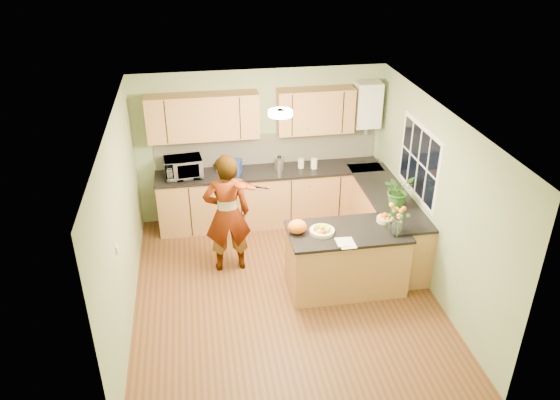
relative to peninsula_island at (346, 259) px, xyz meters
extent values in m
plane|color=#553318|center=(-0.85, 0.01, -0.45)|extent=(4.50, 4.50, 0.00)
cube|color=silver|center=(-0.85, 0.01, 2.05)|extent=(4.00, 4.50, 0.02)
cube|color=gray|center=(-0.85, 2.26, 0.80)|extent=(4.00, 0.02, 2.50)
cube|color=gray|center=(-0.85, -2.24, 0.80)|extent=(4.00, 0.02, 2.50)
cube|color=gray|center=(-2.85, 0.01, 0.80)|extent=(0.02, 4.50, 2.50)
cube|color=gray|center=(1.15, 0.01, 0.80)|extent=(0.02, 4.50, 2.50)
cube|color=#B27847|center=(-0.75, 1.96, 0.00)|extent=(3.60, 0.60, 0.90)
cube|color=black|center=(-0.75, 1.95, 0.47)|extent=(3.64, 0.62, 0.04)
cube|color=#B27847|center=(0.85, 0.86, 0.00)|extent=(0.60, 2.20, 0.90)
cube|color=black|center=(0.84, 0.86, 0.47)|extent=(0.62, 2.24, 0.04)
cube|color=beige|center=(-0.75, 2.24, 0.75)|extent=(3.60, 0.02, 0.52)
cube|color=#B27847|center=(-1.75, 2.09, 1.40)|extent=(1.70, 0.34, 0.70)
cube|color=#B27847|center=(0.00, 2.09, 1.40)|extent=(1.20, 0.34, 0.70)
cube|color=white|center=(0.85, 2.10, 1.45)|extent=(0.40, 0.30, 0.72)
cylinder|color=silver|center=(0.85, 2.10, 1.05)|extent=(0.06, 0.06, 0.20)
cube|color=white|center=(1.14, 0.61, 1.10)|extent=(0.01, 1.30, 1.05)
cube|color=black|center=(1.14, 0.61, 1.10)|extent=(0.01, 1.18, 0.92)
cube|color=white|center=(-2.83, -0.59, 0.85)|extent=(0.02, 0.09, 0.09)
cylinder|color=#FFEABF|center=(-0.85, 0.31, 2.01)|extent=(0.30, 0.30, 0.06)
cylinder|color=white|center=(-0.85, 0.31, 2.04)|extent=(0.10, 0.10, 0.02)
cube|color=#B27847|center=(0.00, 0.00, -0.02)|extent=(1.54, 0.77, 0.87)
cube|color=black|center=(0.00, 0.00, 0.43)|extent=(1.58, 0.81, 0.04)
cylinder|color=beige|center=(-0.35, 0.00, 0.48)|extent=(0.33, 0.33, 0.05)
cylinder|color=beige|center=(0.55, 0.15, 0.48)|extent=(0.21, 0.21, 0.06)
cylinder|color=silver|center=(0.60, -0.18, 0.56)|extent=(0.11, 0.11, 0.22)
ellipsoid|color=orange|center=(-0.67, 0.05, 0.55)|extent=(0.26, 0.22, 0.19)
cube|color=white|center=(-0.10, -0.30, 0.46)|extent=(0.20, 0.27, 0.01)
imported|color=#EEA891|center=(-1.53, 0.73, 0.44)|extent=(0.66, 0.45, 1.78)
imported|color=white|center=(-2.11, 1.94, 0.64)|extent=(0.61, 0.44, 0.32)
cube|color=navy|center=(-1.36, 1.92, 0.60)|extent=(0.34, 0.29, 0.23)
cylinder|color=silver|center=(-0.59, 1.97, 0.59)|extent=(0.15, 0.15, 0.20)
sphere|color=black|center=(-0.59, 1.97, 0.73)|extent=(0.07, 0.07, 0.07)
cylinder|color=beige|center=(-0.24, 1.97, 0.56)|extent=(0.11, 0.11, 0.15)
cylinder|color=white|center=(-0.03, 1.92, 0.57)|extent=(0.13, 0.13, 0.16)
imported|color=#306822|center=(0.85, 0.51, 0.72)|extent=(0.53, 0.49, 0.47)
camera|label=1|loc=(-1.88, -5.91, 4.17)|focal=35.00mm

